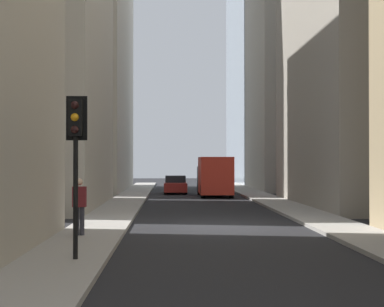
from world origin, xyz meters
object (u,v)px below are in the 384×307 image
(delivery_truck, at_px, (214,176))
(pedestrian, at_px, (79,204))
(traffic_light_foreground, at_px, (76,139))
(sedan_red, at_px, (175,185))

(delivery_truck, height_order, pedestrian, delivery_truck)
(delivery_truck, bearing_deg, pedestrian, 165.72)
(delivery_truck, relative_size, traffic_light_foreground, 1.61)
(pedestrian, bearing_deg, traffic_light_foreground, -172.67)
(sedan_red, height_order, pedestrian, pedestrian)
(delivery_truck, bearing_deg, sedan_red, 35.86)
(sedan_red, bearing_deg, delivery_truck, -144.14)
(sedan_red, relative_size, pedestrian, 2.34)
(delivery_truck, bearing_deg, traffic_light_foreground, 169.19)
(traffic_light_foreground, distance_m, pedestrian, 5.24)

